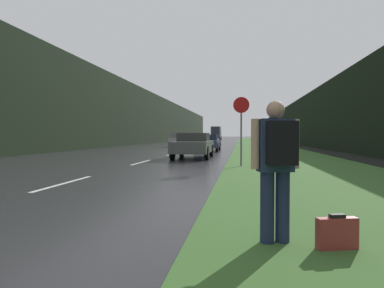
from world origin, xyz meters
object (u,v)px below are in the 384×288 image
(hitchhiker_with_backpack, at_px, (276,162))
(car_passing_near, at_px, (193,145))
(stop_sign, at_px, (241,125))
(delivery_truck, at_px, (216,133))
(suitcase, at_px, (337,234))
(car_passing_far, at_px, (208,142))
(car_oncoming, at_px, (180,140))

(hitchhiker_with_backpack, relative_size, car_passing_near, 0.37)
(stop_sign, bearing_deg, delivery_truck, 94.87)
(car_passing_near, distance_m, delivery_truck, 72.46)
(hitchhiker_with_backpack, bearing_deg, suitcase, -25.74)
(car_passing_far, bearing_deg, car_passing_near, 90.00)
(car_passing_far, relative_size, delivery_truck, 0.60)
(hitchhiker_with_backpack, bearing_deg, car_passing_near, 85.61)
(hitchhiker_with_backpack, relative_size, car_passing_far, 0.35)
(suitcase, relative_size, car_passing_far, 0.10)
(hitchhiker_with_backpack, bearing_deg, car_oncoming, 86.18)
(hitchhiker_with_backpack, height_order, car_passing_far, hitchhiker_with_backpack)
(car_passing_far, bearing_deg, suitcase, 98.91)
(suitcase, xyz_separation_m, car_passing_near, (-3.68, 14.89, 0.54))
(stop_sign, relative_size, car_oncoming, 0.66)
(hitchhiker_with_backpack, distance_m, delivery_truck, 87.40)
(hitchhiker_with_backpack, distance_m, car_passing_near, 15.09)
(stop_sign, bearing_deg, suitcase, -83.98)
(stop_sign, height_order, suitcase, stop_sign)
(hitchhiker_with_backpack, relative_size, suitcase, 3.55)
(stop_sign, distance_m, delivery_truck, 77.57)
(car_oncoming, bearing_deg, delivery_truck, 90.00)
(car_oncoming, bearing_deg, car_passing_near, -77.37)
(hitchhiker_with_backpack, height_order, suitcase, hitchhiker_with_backpack)
(car_passing_near, bearing_deg, car_oncoming, -77.37)
(stop_sign, bearing_deg, car_oncoming, 106.25)
(car_passing_far, height_order, delivery_truck, delivery_truck)
(suitcase, bearing_deg, car_oncoming, 87.21)
(hitchhiker_with_backpack, xyz_separation_m, car_passing_near, (-3.03, 14.78, -0.24))
(car_passing_near, relative_size, delivery_truck, 0.57)
(delivery_truck, bearing_deg, suitcase, -85.00)
(car_passing_far, bearing_deg, hitchhiker_with_backpack, 97.40)
(car_passing_near, distance_m, car_passing_far, 8.58)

